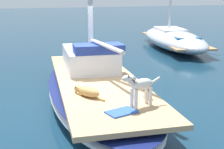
{
  "coord_description": "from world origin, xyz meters",
  "views": [
    {
      "loc": [
        -2.67,
        -7.38,
        2.8
      ],
      "look_at": [
        0.0,
        -1.0,
        1.01
      ],
      "focal_mm": 49.7,
      "sensor_mm": 36.0,
      "label": 1
    }
  ],
  "objects_px": {
    "dog_white": "(140,86)",
    "deck_towel": "(122,112)",
    "deck_winch": "(147,94)",
    "moored_boat_starboard_side": "(173,38)",
    "dog_tan": "(88,92)",
    "sailboat_main": "(97,90)",
    "coiled_rope": "(81,90)"
  },
  "relations": [
    {
      "from": "dog_white",
      "to": "deck_towel",
      "type": "distance_m",
      "value": 0.65
    },
    {
      "from": "coiled_rope",
      "to": "deck_winch",
      "type": "bearing_deg",
      "value": -42.01
    },
    {
      "from": "dog_tan",
      "to": "coiled_rope",
      "type": "height_order",
      "value": "dog_tan"
    },
    {
      "from": "sailboat_main",
      "to": "deck_towel",
      "type": "xyz_separation_m",
      "value": [
        -0.41,
        -2.45,
        0.34
      ]
    },
    {
      "from": "moored_boat_starboard_side",
      "to": "dog_tan",
      "type": "bearing_deg",
      "value": -133.28
    },
    {
      "from": "dog_tan",
      "to": "deck_towel",
      "type": "bearing_deg",
      "value": -76.53
    },
    {
      "from": "dog_tan",
      "to": "deck_winch",
      "type": "xyz_separation_m",
      "value": [
        1.11,
        -0.63,
        -0.01
      ]
    },
    {
      "from": "dog_white",
      "to": "deck_winch",
      "type": "distance_m",
      "value": 0.6
    },
    {
      "from": "sailboat_main",
      "to": "coiled_rope",
      "type": "xyz_separation_m",
      "value": [
        -0.71,
        -0.89,
        0.35
      ]
    },
    {
      "from": "coiled_rope",
      "to": "sailboat_main",
      "type": "bearing_deg",
      "value": 51.29
    },
    {
      "from": "deck_towel",
      "to": "moored_boat_starboard_side",
      "type": "height_order",
      "value": "moored_boat_starboard_side"
    },
    {
      "from": "sailboat_main",
      "to": "deck_winch",
      "type": "height_order",
      "value": "deck_winch"
    },
    {
      "from": "dog_white",
      "to": "deck_towel",
      "type": "height_order",
      "value": "dog_white"
    },
    {
      "from": "dog_tan",
      "to": "sailboat_main",
      "type": "bearing_deg",
      "value": 61.69
    },
    {
      "from": "sailboat_main",
      "to": "deck_winch",
      "type": "distance_m",
      "value": 2.0
    },
    {
      "from": "coiled_rope",
      "to": "deck_towel",
      "type": "xyz_separation_m",
      "value": [
        0.3,
        -1.56,
        -0.01
      ]
    },
    {
      "from": "deck_towel",
      "to": "dog_white",
      "type": "bearing_deg",
      "value": 21.24
    },
    {
      "from": "dog_white",
      "to": "deck_winch",
      "type": "height_order",
      "value": "dog_white"
    },
    {
      "from": "dog_white",
      "to": "moored_boat_starboard_side",
      "type": "distance_m",
      "value": 11.07
    },
    {
      "from": "dog_white",
      "to": "coiled_rope",
      "type": "xyz_separation_m",
      "value": [
        -0.77,
        1.38,
        -0.4
      ]
    },
    {
      "from": "coiled_rope",
      "to": "moored_boat_starboard_side",
      "type": "distance_m",
      "value": 10.52
    },
    {
      "from": "deck_winch",
      "to": "deck_towel",
      "type": "bearing_deg",
      "value": -147.17
    },
    {
      "from": "sailboat_main",
      "to": "moored_boat_starboard_side",
      "type": "distance_m",
      "value": 9.38
    },
    {
      "from": "coiled_rope",
      "to": "deck_towel",
      "type": "distance_m",
      "value": 1.59
    },
    {
      "from": "dog_tan",
      "to": "dog_white",
      "type": "xyz_separation_m",
      "value": [
        0.75,
        -0.98,
        0.32
      ]
    },
    {
      "from": "deck_towel",
      "to": "coiled_rope",
      "type": "bearing_deg",
      "value": 100.94
    },
    {
      "from": "sailboat_main",
      "to": "moored_boat_starboard_side",
      "type": "relative_size",
      "value": 0.98
    },
    {
      "from": "dog_white",
      "to": "moored_boat_starboard_side",
      "type": "xyz_separation_m",
      "value": [
        6.65,
        8.83,
        -0.55
      ]
    },
    {
      "from": "deck_winch",
      "to": "dog_white",
      "type": "bearing_deg",
      "value": -135.76
    },
    {
      "from": "deck_winch",
      "to": "deck_towel",
      "type": "xyz_separation_m",
      "value": [
        -0.83,
        -0.54,
        -0.08
      ]
    },
    {
      "from": "dog_tan",
      "to": "dog_white",
      "type": "bearing_deg",
      "value": -52.77
    },
    {
      "from": "deck_towel",
      "to": "deck_winch",
      "type": "bearing_deg",
      "value": 32.83
    }
  ]
}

